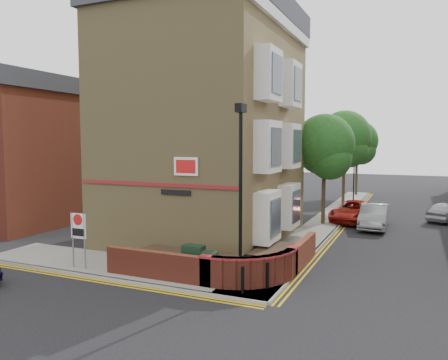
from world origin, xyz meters
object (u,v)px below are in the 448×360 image
lamppost (240,194)px  utility_cabinet_large (194,261)px  zone_sign (78,230)px  silver_car_near (374,216)px

lamppost → utility_cabinet_large: lamppost is taller
lamppost → zone_sign: bearing=-173.9°
lamppost → silver_car_near: (3.35, 13.09, -2.64)m
lamppost → utility_cabinet_large: bearing=177.0°
lamppost → zone_sign: lamppost is taller
zone_sign → utility_cabinet_large: bearing=9.7°
zone_sign → lamppost: bearing=6.1°
zone_sign → silver_car_near: (9.95, 13.79, -0.94)m
utility_cabinet_large → silver_car_near: size_ratio=0.28×
silver_car_near → utility_cabinet_large: bearing=-112.6°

